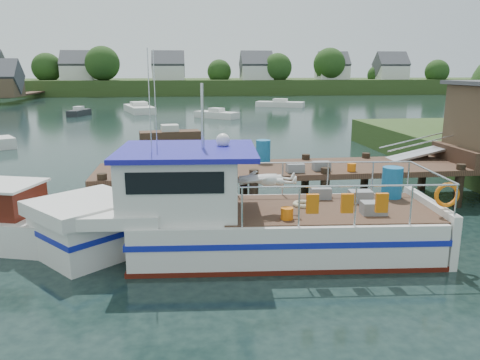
{
  "coord_description": "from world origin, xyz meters",
  "views": [
    {
      "loc": [
        -2.9,
        -16.54,
        4.9
      ],
      "look_at": [
        -1.0,
        -1.5,
        1.3
      ],
      "focal_mm": 35.0,
      "sensor_mm": 36.0,
      "label": 1
    }
  ],
  "objects": [
    {
      "name": "ground_plane",
      "position": [
        0.0,
        0.0,
        0.0
      ],
      "size": [
        160.0,
        160.0,
        0.0
      ],
      "primitive_type": "plane",
      "color": "black"
    },
    {
      "name": "far_shore",
      "position": [
        0.01,
        82.37,
        2.1
      ],
      "size": [
        140.0,
        42.55,
        9.22
      ],
      "color": "#2F461C",
      "rests_on": "ground"
    },
    {
      "name": "dock",
      "position": [
        6.51,
        0.01,
        2.24
      ],
      "size": [
        16.6,
        3.0,
        4.78
      ],
      "color": "#452E20",
      "rests_on": "ground"
    },
    {
      "name": "lobster_boat",
      "position": [
        -1.59,
        -4.55,
        0.98
      ],
      "size": [
        11.3,
        4.01,
        5.42
      ],
      "rotation": [
        0.0,
        0.0,
        -0.08
      ],
      "color": "silver",
      "rests_on": "ground"
    },
    {
      "name": "moored_rowboat",
      "position": [
        -3.67,
        15.89,
        0.44
      ],
      "size": [
        4.25,
        1.93,
        1.19
      ],
      "rotation": [
        0.0,
        0.0,
        -0.39
      ],
      "color": "#452E20",
      "rests_on": "ground"
    },
    {
      "name": "moored_far",
      "position": [
        10.35,
        45.44,
        0.4
      ],
      "size": [
        6.66,
        4.48,
        1.08
      ],
      "rotation": [
        0.0,
        0.0,
        -0.14
      ],
      "color": "silver",
      "rests_on": "ground"
    },
    {
      "name": "moored_b",
      "position": [
        0.76,
        31.65,
        0.39
      ],
      "size": [
        4.59,
        4.3,
        1.04
      ],
      "rotation": [
        0.0,
        0.0,
        -0.11
      ],
      "color": "silver",
      "rests_on": "ground"
    },
    {
      "name": "moored_c",
      "position": [
        16.53,
        14.65,
        0.35
      ],
      "size": [
        6.17,
        2.39,
        0.96
      ],
      "rotation": [
        0.0,
        0.0,
        -0.23
      ],
      "color": "silver",
      "rests_on": "ground"
    },
    {
      "name": "moored_d",
      "position": [
        -7.69,
        39.41,
        0.45
      ],
      "size": [
        4.28,
        7.58,
        1.22
      ],
      "rotation": [
        0.0,
        0.0,
        -0.25
      ],
      "color": "silver",
      "rests_on": "ground"
    },
    {
      "name": "moored_e",
      "position": [
        -13.85,
        36.25,
        0.37
      ],
      "size": [
        2.07,
        3.78,
        0.99
      ],
      "rotation": [
        0.0,
        0.0,
        -0.08
      ],
      "color": "black",
      "rests_on": "ground"
    }
  ]
}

